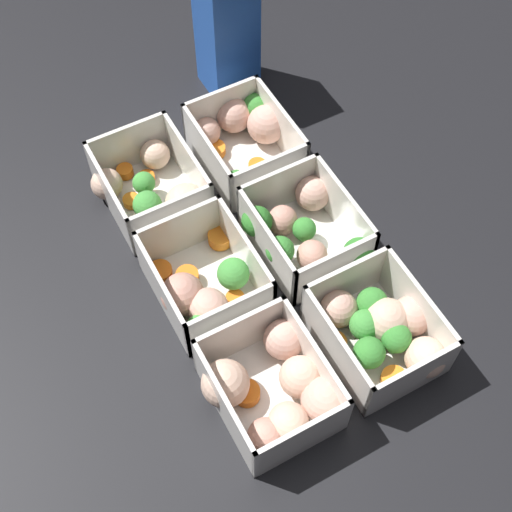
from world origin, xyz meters
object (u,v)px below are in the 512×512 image
container_near_right (276,388)px  container_far_right (383,329)px  juice_carton (227,29)px  container_near_left (153,188)px  container_near_center (203,288)px  container_far_left (245,135)px  container_far_center (304,230)px

container_near_right → container_far_right: 0.13m
container_far_right → juice_carton: bearing=175.0°
container_far_right → juice_carton: 0.44m
container_near_left → container_near_center: bearing=-3.3°
container_near_center → container_far_right: (0.14, 0.15, 0.00)m
container_near_center → container_near_right: (0.14, 0.01, 0.00)m
container_near_left → container_near_center: size_ratio=1.05×
container_far_left → juice_carton: 0.14m
container_near_left → container_far_center: (0.14, 0.13, 0.00)m
juice_carton → container_near_right: bearing=-21.5°
container_near_left → juice_carton: 0.24m
container_near_right → container_far_right: bearing=91.3°
container_near_right → juice_carton: size_ratio=0.70×
container_near_right → container_near_center: bearing=-174.7°
container_far_left → container_far_center: (0.16, -0.01, 0.00)m
container_near_center → container_near_right: same height
container_near_right → container_near_left: bearing=-179.2°
container_near_left → container_near_right: (0.30, 0.00, 0.00)m
container_far_right → juice_carton: size_ratio=0.76×
juice_carton → container_near_left: bearing=-51.5°
container_near_right → container_far_right: (-0.00, 0.13, 0.00)m
container_near_right → juice_carton: 0.48m
juice_carton → container_far_right: bearing=-5.0°
container_far_center → container_near_right: bearing=-38.9°
container_far_left → container_near_right: bearing=-22.8°
container_far_center → container_far_right: 0.15m
container_near_left → container_far_right: size_ratio=0.96×
container_near_center → container_far_center: 0.14m
container_far_left → container_far_right: bearing=0.0°
container_near_right → juice_carton: juice_carton is taller
container_near_left → juice_carton: bearing=128.5°
container_near_center → juice_carton: size_ratio=0.69×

